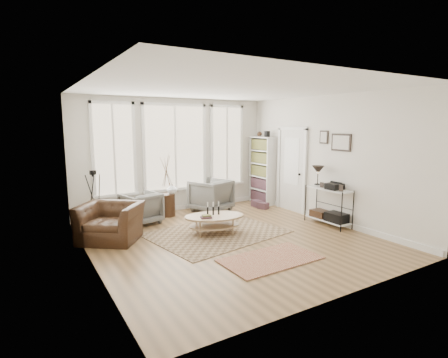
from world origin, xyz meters
TOP-DOWN VIEW (x-y plane):
  - room at (0.02, 0.03)m, footprint 5.50×5.54m
  - bay_window at (0.00, 2.71)m, footprint 4.14×0.12m
  - door at (2.57, 1.15)m, footprint 0.09×1.06m
  - bookcase at (2.44, 2.23)m, footprint 0.31×0.85m
  - low_shelf at (2.38, -0.30)m, footprint 0.38×1.08m
  - wall_art at (2.58, -0.27)m, footprint 0.04×0.88m
  - rug_main at (-0.08, 0.44)m, footprint 2.92×2.39m
  - rug_runner at (-0.01, -1.27)m, footprint 1.68×0.96m
  - coffee_table at (-0.13, 0.44)m, footprint 1.39×1.08m
  - armchair_left at (-1.19, 1.96)m, footprint 0.93×0.94m
  - armchair_right at (0.73, 2.16)m, footprint 1.17×1.18m
  - side_table at (-0.42, 2.27)m, footprint 0.37×0.37m
  - vase at (-0.31, 2.24)m, footprint 0.29×0.29m
  - accent_chair at (-2.06, 1.12)m, footprint 1.47×1.44m
  - tripod_camera at (-2.14, 2.21)m, footprint 0.44×0.44m
  - book_stack_near at (2.05, 1.93)m, footprint 0.22×0.28m
  - book_stack_far at (2.05, 1.65)m, footprint 0.28×0.31m

SIDE VIEW (x-z plane):
  - rug_main at x=-0.08m, z-range 0.00..0.01m
  - rug_runner at x=-0.01m, z-range 0.01..0.02m
  - book_stack_far at x=2.05m, z-range 0.00..0.17m
  - book_stack_near at x=2.05m, z-range 0.00..0.18m
  - coffee_table at x=-0.13m, z-range 0.02..0.59m
  - armchair_left at x=-1.19m, z-range 0.00..0.72m
  - accent_chair at x=-2.06m, z-range 0.00..0.72m
  - armchair_right at x=0.73m, z-range 0.00..0.83m
  - low_shelf at x=2.38m, z-range -0.14..1.16m
  - tripod_camera at x=-2.14m, z-range -0.05..1.21m
  - vase at x=-0.31m, z-range 0.55..0.81m
  - side_table at x=-0.42m, z-range -0.03..1.51m
  - bookcase at x=2.44m, z-range -0.07..1.99m
  - door at x=2.57m, z-range 0.01..2.23m
  - room at x=0.02m, z-range -0.02..2.88m
  - bay_window at x=0.00m, z-range 0.49..2.73m
  - wall_art at x=2.58m, z-range 1.66..2.10m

